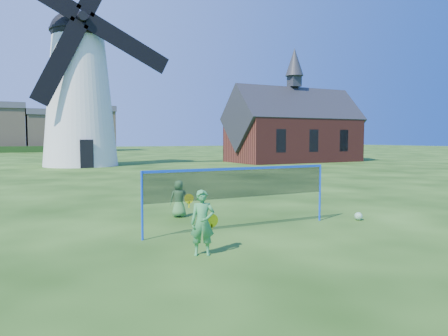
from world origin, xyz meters
name	(u,v)px	position (x,y,z in m)	size (l,w,h in m)	color
ground	(226,230)	(0.00, 0.00, 0.00)	(220.00, 220.00, 0.00)	black
windmill	(79,89)	(0.60, 27.16, 6.24)	(13.69, 5.93, 18.29)	white
chapel	(294,130)	(20.06, 24.55, 3.07)	(12.90, 6.25, 10.91)	maroon
badminton_net	(241,184)	(0.35, -0.11, 1.14)	(5.05, 0.05, 1.55)	blue
player_girl	(203,223)	(-1.45, -1.82, 0.64)	(0.69, 0.46, 1.27)	#398F4B
player_boy	(179,199)	(-0.41, 2.15, 0.53)	(0.67, 0.51, 1.07)	#458741
play_ball	(358,216)	(3.84, -0.56, 0.11)	(0.22, 0.22, 0.22)	green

